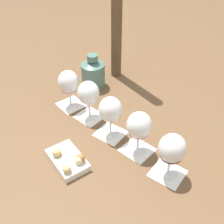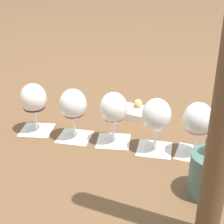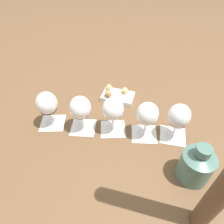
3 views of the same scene
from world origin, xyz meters
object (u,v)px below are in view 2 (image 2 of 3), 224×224
(wine_glass_3, at_px, (73,106))
(snack_dish, at_px, (127,109))
(ceramic_vase, at_px, (212,170))
(wine_glass_1, at_px, (156,117))
(wine_glass_4, at_px, (33,100))
(wine_glass_2, at_px, (112,110))
(wine_glass_0, at_px, (198,121))

(wine_glass_3, distance_m, snack_dish, 0.27)
(ceramic_vase, relative_size, snack_dish, 0.93)
(wine_glass_1, distance_m, wine_glass_4, 0.41)
(wine_glass_2, distance_m, wine_glass_4, 0.27)
(wine_glass_0, distance_m, wine_glass_1, 0.12)
(wine_glass_3, bearing_deg, ceramic_vase, -179.19)
(wine_glass_4, bearing_deg, wine_glass_1, -159.02)
(wine_glass_3, xyz_separation_m, ceramic_vase, (-0.47, -0.01, -0.04))
(wine_glass_2, distance_m, wine_glass_3, 0.13)
(wine_glass_4, bearing_deg, wine_glass_0, -158.03)
(wine_glass_0, xyz_separation_m, snack_dish, (0.33, -0.10, -0.09))
(wine_glass_0, relative_size, ceramic_vase, 1.03)
(wine_glass_1, xyz_separation_m, ceramic_vase, (-0.22, 0.09, -0.04))
(wine_glass_1, height_order, ceramic_vase, wine_glass_1)
(wine_glass_3, height_order, wine_glass_4, same)
(wine_glass_2, relative_size, snack_dish, 0.96)
(wine_glass_3, relative_size, ceramic_vase, 1.03)
(wine_glass_0, xyz_separation_m, wine_glass_1, (0.11, 0.05, -0.00))
(ceramic_vase, xyz_separation_m, snack_dish, (0.44, -0.24, -0.05))
(wine_glass_2, height_order, wine_glass_4, same)
(wine_glass_2, relative_size, wine_glass_3, 1.00)
(wine_glass_0, bearing_deg, ceramic_vase, 127.75)
(wine_glass_3, xyz_separation_m, snack_dish, (-0.03, -0.25, -0.09))
(wine_glass_0, relative_size, snack_dish, 0.96)
(wine_glass_2, xyz_separation_m, wine_glass_3, (0.11, 0.06, 0.00))
(wine_glass_0, distance_m, wine_glass_4, 0.54)
(ceramic_vase, bearing_deg, wine_glass_1, -22.87)
(wine_glass_0, height_order, wine_glass_3, same)
(wine_glass_3, bearing_deg, wine_glass_0, -156.97)
(wine_glass_2, distance_m, ceramic_vase, 0.36)
(wine_glass_3, distance_m, ceramic_vase, 0.47)
(wine_glass_3, relative_size, snack_dish, 0.96)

